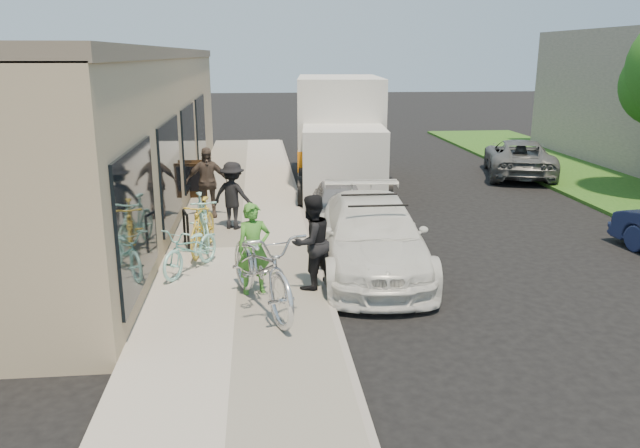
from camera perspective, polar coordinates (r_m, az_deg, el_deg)
name	(u,v)px	position (r m, az deg, el deg)	size (l,w,h in m)	color
ground	(356,305)	(10.59, 3.29, -7.38)	(120.00, 120.00, 0.00)	black
sidewalk	(240,250)	(13.27, -7.32, -2.40)	(3.00, 34.00, 0.15)	#A29C91
curb	(313,248)	(13.32, -0.63, -2.25)	(0.12, 34.00, 0.13)	gray
storefront	(123,128)	(18.12, -17.59, 8.39)	(3.60, 20.00, 4.22)	tan
bike_rack	(186,226)	(13.24, -12.16, -0.19)	(0.18, 0.54, 0.79)	black
sandwich_board	(195,179)	(17.96, -11.32, 4.04)	(0.67, 0.68, 1.01)	#301E0D
sedan_white	(372,236)	(12.01, 4.78, -1.11)	(2.28, 4.93, 1.44)	white
sedan_silver	(340,205)	(15.10, 1.83, 1.78)	(1.31, 3.25, 1.11)	gray
moving_truck	(340,138)	(19.99, 1.80, 7.86)	(3.15, 7.06, 3.38)	silver
far_car_gray	(519,158)	(22.60, 17.72, 5.79)	(2.10, 4.55, 1.27)	#505254
tandem_bike	(262,267)	(9.87, -5.32, -3.98)	(0.91, 2.60, 1.37)	silver
woman_rider	(254,249)	(10.50, -6.07, -2.26)	(0.57, 0.37, 1.56)	#428C2E
man_standing	(311,242)	(10.66, -0.80, -1.65)	(0.80, 0.62, 1.65)	black
cruiser_bike_a	(202,221)	(13.28, -10.71, 0.28)	(0.52, 1.83, 1.10)	#9BE7DE
cruiser_bike_b	(191,249)	(11.79, -11.71, -2.22)	(0.59, 1.70, 0.89)	#9BE7DE
cruiser_bike_c	(203,226)	(12.91, -10.69, -0.19)	(0.51, 1.81, 1.09)	gold
bystander_a	(233,195)	(14.50, -7.97, 2.60)	(1.01, 0.58, 1.56)	black
bystander_b	(207,182)	(15.64, -10.30, 3.78)	(1.02, 0.43, 1.75)	#4F4138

